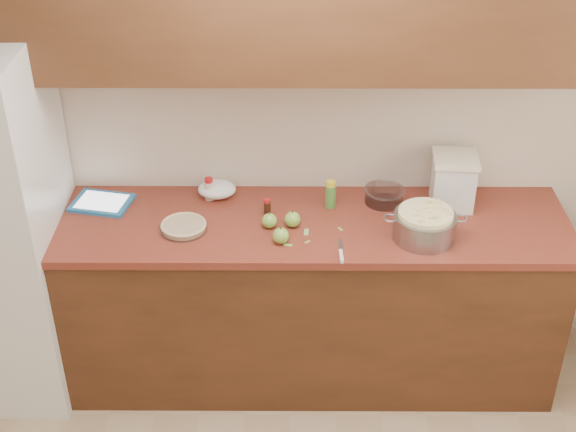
{
  "coord_description": "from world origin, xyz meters",
  "views": [
    {
      "loc": [
        0.0,
        -1.7,
        2.97
      ],
      "look_at": [
        -0.01,
        1.43,
        0.98
      ],
      "focal_mm": 50.0,
      "sensor_mm": 36.0,
      "label": 1
    }
  ],
  "objects_px": {
    "pie": "(184,226)",
    "flour_canister": "(453,180)",
    "colander": "(425,225)",
    "tablet": "(102,203)"
  },
  "relations": [
    {
      "from": "pie",
      "to": "flour_canister",
      "type": "relative_size",
      "value": 0.84
    },
    {
      "from": "pie",
      "to": "colander",
      "type": "relative_size",
      "value": 0.58
    },
    {
      "from": "pie",
      "to": "colander",
      "type": "distance_m",
      "value": 1.1
    },
    {
      "from": "pie",
      "to": "flour_canister",
      "type": "bearing_deg",
      "value": 10.52
    },
    {
      "from": "pie",
      "to": "flour_canister",
      "type": "distance_m",
      "value": 1.3
    },
    {
      "from": "tablet",
      "to": "colander",
      "type": "bearing_deg",
      "value": 1.16
    },
    {
      "from": "flour_canister",
      "to": "tablet",
      "type": "xyz_separation_m",
      "value": [
        -1.7,
        -0.01,
        -0.12
      ]
    },
    {
      "from": "colander",
      "to": "tablet",
      "type": "height_order",
      "value": "colander"
    },
    {
      "from": "flour_canister",
      "to": "tablet",
      "type": "relative_size",
      "value": 0.84
    },
    {
      "from": "flour_canister",
      "to": "tablet",
      "type": "distance_m",
      "value": 1.7
    }
  ]
}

